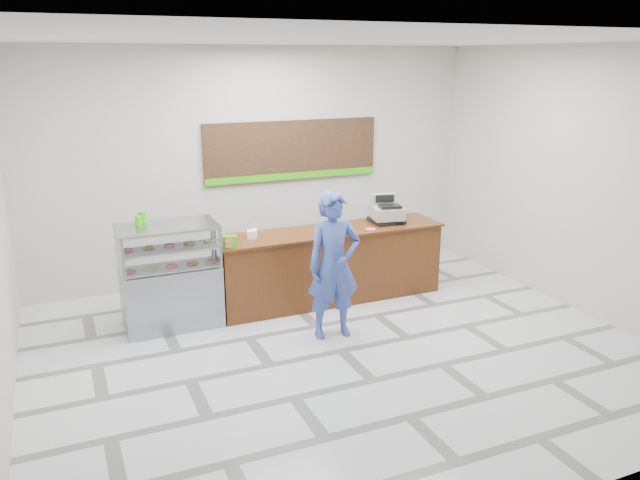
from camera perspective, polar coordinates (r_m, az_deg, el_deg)
name	(u,v)px	position (r m, az deg, el deg)	size (l,w,h in m)	color
floor	(342,351)	(7.46, 1.99, -10.10)	(7.00, 7.00, 0.00)	silver
back_wall	(258,165)	(9.60, -5.68, 6.86)	(7.00, 7.00, 0.00)	beige
ceiling	(345,39)	(6.68, 2.30, 17.89)	(7.00, 7.00, 0.00)	silver
sales_counter	(330,265)	(8.77, 0.92, -2.28)	(3.26, 0.76, 1.03)	#582811
display_case	(170,275)	(8.11, -13.54, -3.16)	(1.22, 0.72, 1.33)	gray
menu_board	(293,151)	(9.71, -2.52, 8.13)	(2.80, 0.06, 0.90)	black
cash_register	(386,212)	(9.02, 6.08, 2.55)	(0.50, 0.52, 0.40)	black
card_terminal	(401,222)	(9.01, 7.38, 1.63)	(0.08, 0.16, 0.04)	black
serving_tray	(339,228)	(8.68, 1.71, 1.11)	(0.37, 0.30, 0.02)	#68BC1C
napkin_box	(252,234)	(8.25, -6.25, 0.52)	(0.12, 0.12, 0.11)	white
straw_cup	(254,232)	(8.33, -6.03, 0.70)	(0.07, 0.07, 0.11)	silver
promo_box	(230,242)	(7.87, -8.24, -0.15)	(0.17, 0.12, 0.15)	#39B00D
donut_decal	(371,229)	(8.68, 4.65, 1.01)	(0.15, 0.15, 0.00)	#FF5A79
green_cup_left	(138,221)	(7.95, -16.27, 1.68)	(0.08, 0.08, 0.13)	#39B00D
green_cup_right	(142,217)	(8.08, -15.92, 2.02)	(0.10, 0.10, 0.15)	#39B00D
customer	(334,266)	(7.53, 1.27, -2.35)	(0.66, 0.43, 1.81)	#384C9F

